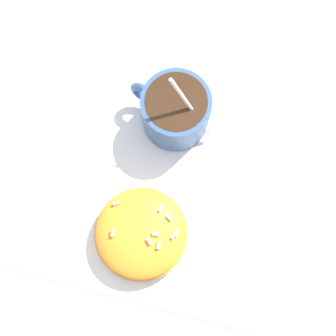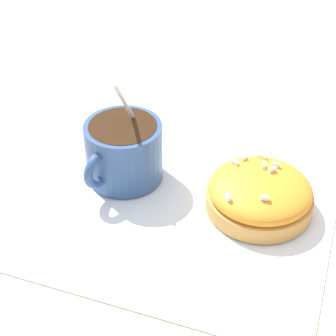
% 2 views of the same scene
% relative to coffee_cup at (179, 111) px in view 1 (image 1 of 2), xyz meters
% --- Properties ---
extents(ground_plane, '(3.00, 3.00, 0.00)m').
position_rel_coffee_cup_xyz_m(ground_plane, '(0.07, -0.00, -0.04)').
color(ground_plane, '#C6B793').
extents(paper_napkin, '(0.32, 0.32, 0.00)m').
position_rel_coffee_cup_xyz_m(paper_napkin, '(0.07, -0.00, -0.03)').
color(paper_napkin, white).
rests_on(paper_napkin, ground_plane).
extents(coffee_cup, '(0.08, 0.10, 0.11)m').
position_rel_coffee_cup_xyz_m(coffee_cup, '(0.00, 0.00, 0.00)').
color(coffee_cup, '#335184').
rests_on(coffee_cup, paper_napkin).
extents(frosted_pastry, '(0.10, 0.10, 0.04)m').
position_rel_coffee_cup_xyz_m(frosted_pastry, '(0.14, 0.01, -0.02)').
color(frosted_pastry, '#D19347').
rests_on(frosted_pastry, paper_napkin).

